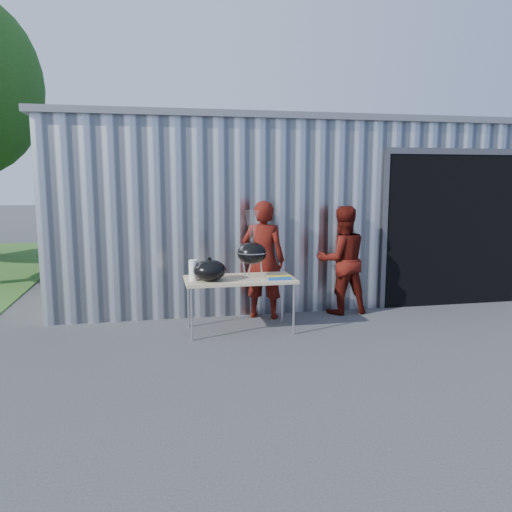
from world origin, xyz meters
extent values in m
plane|color=#3A3A3C|center=(0.00, 0.00, 0.00)|extent=(80.00, 80.00, 0.00)
cube|color=silver|center=(0.80, 4.70, 1.50)|extent=(8.00, 6.00, 3.00)
cube|color=slate|center=(0.80, 4.70, 3.05)|extent=(8.20, 6.20, 0.10)
cube|color=black|center=(3.30, 2.27, 1.25)|extent=(2.40, 1.20, 2.50)
cube|color=#4C4C51|center=(3.30, 1.70, 2.55)|extent=(2.52, 0.08, 0.10)
cube|color=tan|center=(-0.44, 0.91, 0.73)|extent=(1.50, 0.75, 0.04)
cylinder|color=silver|center=(-1.13, 0.60, 0.35)|extent=(0.03, 0.03, 0.71)
cylinder|color=silver|center=(0.25, 0.60, 0.35)|extent=(0.03, 0.03, 0.71)
cylinder|color=silver|center=(-1.13, 1.23, 0.35)|extent=(0.03, 0.03, 0.71)
cylinder|color=silver|center=(0.25, 1.23, 0.35)|extent=(0.03, 0.03, 0.71)
ellipsoid|color=black|center=(-0.25, 0.98, 1.08)|extent=(0.41, 0.41, 0.31)
cylinder|color=silver|center=(-0.25, 0.98, 1.09)|extent=(0.42, 0.42, 0.02)
cylinder|color=silver|center=(-0.25, 0.98, 1.11)|extent=(0.39, 0.39, 0.01)
cylinder|color=silver|center=(-0.25, 1.12, 0.87)|extent=(0.02, 0.02, 0.24)
cylinder|color=silver|center=(-0.38, 0.91, 0.87)|extent=(0.02, 0.02, 0.24)
cylinder|color=silver|center=(-0.13, 0.91, 0.87)|extent=(0.02, 0.02, 0.24)
cylinder|color=#CD6D49|center=(-0.37, 0.98, 1.12)|extent=(0.02, 0.14, 0.02)
cylinder|color=#CD6D49|center=(-0.33, 0.98, 1.12)|extent=(0.02, 0.14, 0.02)
cylinder|color=#CD6D49|center=(-0.28, 0.98, 1.12)|extent=(0.02, 0.14, 0.02)
cylinder|color=#CD6D49|center=(-0.23, 0.98, 1.12)|extent=(0.02, 0.14, 0.02)
cylinder|color=#CD6D49|center=(-0.18, 0.98, 1.12)|extent=(0.02, 0.14, 0.02)
cylinder|color=#CD6D49|center=(-0.13, 0.98, 1.12)|extent=(0.02, 0.14, 0.02)
cone|color=silver|center=(-0.25, 0.98, 1.41)|extent=(0.20, 0.20, 0.55)
ellipsoid|color=black|center=(-0.86, 0.81, 0.89)|extent=(0.44, 0.44, 0.29)
cylinder|color=black|center=(-0.86, 0.81, 1.05)|extent=(0.05, 0.05, 0.03)
cylinder|color=white|center=(-1.08, 0.86, 0.89)|extent=(0.12, 0.12, 0.28)
cube|color=white|center=(-0.99, 1.10, 0.80)|extent=(0.20, 0.15, 0.10)
cube|color=#1953A5|center=(0.07, 0.66, 0.78)|extent=(0.32, 0.05, 0.05)
cube|color=yellow|center=(0.07, 0.66, 0.81)|extent=(0.32, 0.05, 0.01)
imported|color=#470E08|center=(0.03, 1.52, 0.90)|extent=(0.77, 0.66, 1.79)
imported|color=#470E08|center=(1.30, 1.55, 0.85)|extent=(0.84, 0.67, 1.69)
camera|label=1|loc=(-1.55, -5.76, 2.08)|focal=35.00mm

